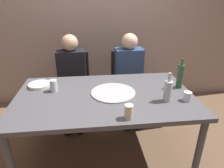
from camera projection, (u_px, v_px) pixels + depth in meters
The scene contains 14 objects.
ground_plane at pixel (106, 155), 2.17m from camera, with size 8.00×8.00×0.00m, color brown.
back_wall at pixel (97, 18), 2.90m from camera, with size 6.00×0.10×2.60m, color gray.
dining_table at pixel (105, 101), 1.90m from camera, with size 1.66×0.99×0.75m.
pizza_tray at pixel (113, 92), 1.89m from camera, with size 0.43×0.43×0.01m, color #ADADB2.
wine_bottle at pixel (180, 76), 1.96m from camera, with size 0.06×0.06×0.30m.
beer_bottle at pixel (168, 91), 1.72m from camera, with size 0.07×0.07×0.26m.
tumbler_near at pixel (54, 86), 1.91m from camera, with size 0.07×0.07×0.12m, color silver.
tumbler_far at pixel (187, 96), 1.74m from camera, with size 0.07×0.07×0.08m, color silver.
wine_glass at pixel (129, 112), 1.48m from camera, with size 0.07×0.07×0.12m, color beige.
plate_stack at pixel (39, 85), 2.03m from camera, with size 0.22×0.22×0.03m, color white.
chair_left at pixel (74, 82), 2.74m from camera, with size 0.44×0.44×0.90m.
chair_right at pixel (127, 79), 2.82m from camera, with size 0.44×0.44×0.90m.
guest_in_sweater at pixel (72, 77), 2.55m from camera, with size 0.36×0.56×1.17m.
guest_in_beanie at pixel (130, 75), 2.63m from camera, with size 0.36×0.56×1.17m.
Camera 1 is at (-0.12, -1.66, 1.60)m, focal length 31.71 mm.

